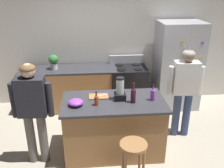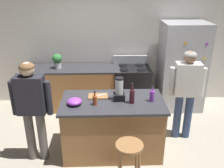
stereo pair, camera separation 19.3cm
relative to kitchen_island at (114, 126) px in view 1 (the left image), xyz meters
The scene contains 17 objects.
ground_plane 0.45m from the kitchen_island, ahead, with size 14.00×14.00×0.00m, color #B2A893.
back_wall 2.15m from the kitchen_island, 90.00° to the left, with size 8.00×0.10×2.70m, color silver.
kitchen_island is the anchor object (origin of this frame).
back_counter_run 1.74m from the kitchen_island, 117.30° to the left, with size 2.00×0.64×0.91m.
refrigerator 2.17m from the kitchen_island, 45.01° to the left, with size 0.90×0.73×1.84m.
stove_range 1.59m from the kitchen_island, 73.33° to the left, with size 0.76×0.65×1.09m.
person_by_island_left 1.28m from the kitchen_island, behind, with size 0.59×0.23×1.58m.
person_by_sink_right 1.37m from the kitchen_island, 16.11° to the left, with size 0.60×0.26×1.57m.
bar_stool 0.76m from the kitchen_island, 75.59° to the right, with size 0.36×0.36×0.65m.
potted_plant 1.99m from the kitchen_island, 124.99° to the left, with size 0.20×0.20×0.30m.
blender_appliance 0.61m from the kitchen_island, 22.83° to the left, with size 0.17×0.17×0.36m.
bottle_cooking_sauce 0.60m from the kitchen_island, 156.26° to the right, with size 0.06×0.06×0.22m.
bottle_soda 0.80m from the kitchen_island, ahead, with size 0.07×0.07×0.26m.
bottle_wine 0.64m from the kitchen_island, 15.22° to the right, with size 0.08×0.08×0.32m.
mixing_bowl 0.76m from the kitchen_island, 169.56° to the right, with size 0.22×0.22×0.10m, color purple.
cutting_board 0.53m from the kitchen_island, 146.33° to the left, with size 0.30×0.20×0.02m, color #9E6B3D.
chef_knife 0.54m from the kitchen_island, 143.82° to the left, with size 0.22×0.03×0.01m, color #B7BABF.
Camera 1 is at (-0.31, -3.30, 2.58)m, focal length 39.39 mm.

